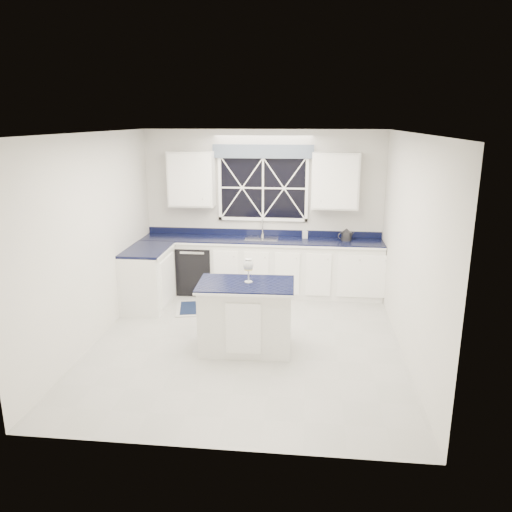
# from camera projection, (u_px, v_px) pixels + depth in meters

# --- Properties ---
(ground) EXTENTS (4.50, 4.50, 0.00)m
(ground) POSITION_uv_depth(u_px,v_px,m) (247.00, 342.00, 6.63)
(ground) COLOR #A3A39F
(ground) RESTS_ON ground
(back_wall) EXTENTS (4.00, 0.10, 2.70)m
(back_wall) POSITION_uv_depth(u_px,v_px,m) (263.00, 211.00, 8.43)
(back_wall) COLOR silver
(back_wall) RESTS_ON ground
(base_cabinets) EXTENTS (3.99, 1.60, 0.90)m
(base_cabinets) POSITION_uv_depth(u_px,v_px,m) (240.00, 270.00, 8.25)
(base_cabinets) COLOR white
(base_cabinets) RESTS_ON ground
(countertop) EXTENTS (3.98, 0.64, 0.04)m
(countertop) POSITION_uv_depth(u_px,v_px,m) (261.00, 240.00, 8.25)
(countertop) COLOR black
(countertop) RESTS_ON base_cabinets
(dishwasher) EXTENTS (0.60, 0.58, 0.82)m
(dishwasher) POSITION_uv_depth(u_px,v_px,m) (197.00, 268.00, 8.50)
(dishwasher) COLOR black
(dishwasher) RESTS_ON ground
(window) EXTENTS (1.65, 0.09, 1.26)m
(window) POSITION_uv_depth(u_px,v_px,m) (263.00, 183.00, 8.25)
(window) COLOR black
(window) RESTS_ON ground
(upper_cabinets) EXTENTS (3.10, 0.34, 0.90)m
(upper_cabinets) POSITION_uv_depth(u_px,v_px,m) (262.00, 180.00, 8.12)
(upper_cabinets) COLOR white
(upper_cabinets) RESTS_ON ground
(faucet) EXTENTS (0.05, 0.20, 0.30)m
(faucet) POSITION_uv_depth(u_px,v_px,m) (263.00, 227.00, 8.39)
(faucet) COLOR #BCBCBE
(faucet) RESTS_ON countertop
(island) EXTENTS (1.22, 0.76, 0.89)m
(island) POSITION_uv_depth(u_px,v_px,m) (246.00, 316.00, 6.32)
(island) COLOR white
(island) RESTS_ON ground
(rug) EXTENTS (1.24, 0.90, 0.02)m
(rug) POSITION_uv_depth(u_px,v_px,m) (213.00, 307.00, 7.80)
(rug) COLOR #A2A29D
(rug) RESTS_ON ground
(kettle) EXTENTS (0.27, 0.22, 0.20)m
(kettle) POSITION_uv_depth(u_px,v_px,m) (346.00, 235.00, 8.13)
(kettle) COLOR #2A2A2D
(kettle) RESTS_ON countertop
(wine_glass) EXTENTS (0.13, 0.13, 0.30)m
(wine_glass) POSITION_uv_depth(u_px,v_px,m) (248.00, 266.00, 6.18)
(wine_glass) COLOR silver
(wine_glass) RESTS_ON island
(soap_bottle) EXTENTS (0.10, 0.10, 0.18)m
(soap_bottle) POSITION_uv_depth(u_px,v_px,m) (305.00, 233.00, 8.28)
(soap_bottle) COLOR silver
(soap_bottle) RESTS_ON countertop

